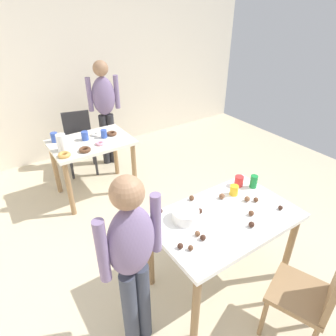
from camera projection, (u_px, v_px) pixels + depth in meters
ground_plane at (206, 273)px, 2.82m from camera, size 6.40×6.40×0.00m
wall_back at (74, 71)px, 4.44m from camera, size 6.40×0.10×2.60m
dining_table_near at (224, 226)px, 2.43m from camera, size 1.18×0.74×0.75m
dining_table_far at (92, 150)px, 3.67m from camera, size 0.96×0.68×0.75m
chair_near_table at (313, 293)px, 2.06m from camera, size 0.51×0.51×0.87m
chair_far_table at (79, 139)px, 4.26m from camera, size 0.49×0.49×0.87m
person_girl_near at (132, 257)px, 1.85m from camera, size 0.45×0.23×1.46m
person_adult_far at (105, 105)px, 4.23m from camera, size 0.45×0.27×1.55m
mixing_bowl at (186, 215)px, 2.33m from camera, size 0.22×0.22×0.09m
soda_can at (254, 182)px, 2.71m from camera, size 0.07×0.07×0.12m
fork_near at (233, 221)px, 2.32m from camera, size 0.17×0.02×0.01m
cup_near_0 at (234, 190)px, 2.62m from camera, size 0.07×0.07×0.09m
cup_near_1 at (239, 181)px, 2.74m from camera, size 0.08×0.08×0.10m
cake_ball_0 at (191, 248)px, 2.06m from camera, size 0.04×0.04×0.04m
cake_ball_1 at (251, 224)px, 2.26m from camera, size 0.05×0.05×0.05m
cake_ball_2 at (280, 208)px, 2.45m from camera, size 0.04×0.04×0.04m
cake_ball_3 at (180, 246)px, 2.07m from camera, size 0.04×0.04×0.04m
cake_ball_4 at (192, 198)px, 2.56m from camera, size 0.04×0.04×0.04m
cake_ball_5 at (160, 211)px, 2.41m from camera, size 0.04×0.04×0.04m
cake_ball_6 at (256, 200)px, 2.54m from camera, size 0.04×0.04×0.04m
cake_ball_7 at (251, 213)px, 2.38m from camera, size 0.04×0.04×0.04m
cake_ball_8 at (200, 211)px, 2.40m from camera, size 0.04×0.04×0.04m
cake_ball_9 at (222, 196)px, 2.57m from camera, size 0.05×0.05×0.05m
cake_ball_10 at (198, 233)px, 2.18m from camera, size 0.04×0.04×0.04m
cake_ball_11 at (247, 199)px, 2.54m from camera, size 0.05×0.05×0.05m
cake_ball_12 at (203, 237)px, 2.14m from camera, size 0.04×0.04×0.04m
pitcher_far at (62, 143)px, 3.33m from camera, size 0.11×0.11×0.20m
cup_far_0 at (54, 137)px, 3.56m from camera, size 0.08×0.08×0.12m
cup_far_1 at (85, 136)px, 3.61m from camera, size 0.09×0.09×0.11m
cup_far_2 at (104, 134)px, 3.67m from camera, size 0.07×0.07×0.10m
donut_far_0 at (62, 144)px, 3.50m from camera, size 0.11×0.11×0.03m
donut_far_1 at (85, 150)px, 3.36m from camera, size 0.14×0.14×0.04m
donut_far_2 at (100, 143)px, 3.51m from camera, size 0.11×0.11×0.03m
donut_far_3 at (112, 133)px, 3.76m from camera, size 0.13×0.13×0.04m
donut_far_4 at (95, 134)px, 3.74m from camera, size 0.11×0.11×0.03m
donut_far_5 at (64, 155)px, 3.25m from camera, size 0.14×0.14×0.04m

